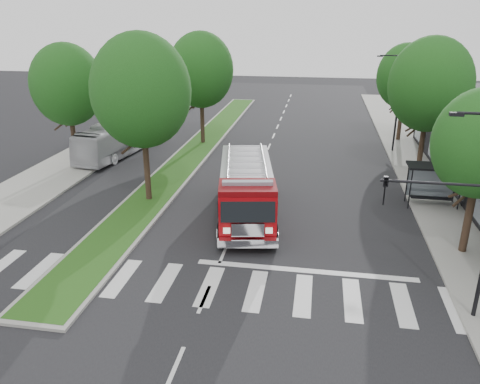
% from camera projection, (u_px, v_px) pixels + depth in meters
% --- Properties ---
extents(ground, '(140.00, 140.00, 0.00)m').
position_uv_depth(ground, '(224.00, 253.00, 22.87)').
color(ground, black).
rests_on(ground, ground).
extents(sidewalk_right, '(5.00, 80.00, 0.15)m').
position_uv_depth(sidewalk_right, '(445.00, 195.00, 30.09)').
color(sidewalk_right, gray).
rests_on(sidewalk_right, ground).
extents(sidewalk_left, '(5.00, 80.00, 0.15)m').
position_uv_depth(sidewalk_left, '(58.00, 172.00, 34.34)').
color(sidewalk_left, gray).
rests_on(sidewalk_left, ground).
extents(median, '(3.00, 50.00, 0.15)m').
position_uv_depth(median, '(197.00, 149.00, 40.37)').
color(median, gray).
rests_on(median, ground).
extents(bus_shelter, '(3.20, 1.60, 2.61)m').
position_uv_depth(bus_shelter, '(434.00, 174.00, 27.89)').
color(bus_shelter, black).
rests_on(bus_shelter, ground).
extents(tree_right_mid, '(5.60, 5.60, 9.72)m').
position_uv_depth(tree_right_mid, '(430.00, 85.00, 31.65)').
color(tree_right_mid, black).
rests_on(tree_right_mid, ground).
extents(tree_right_far, '(5.00, 5.00, 8.73)m').
position_uv_depth(tree_right_far, '(406.00, 76.00, 41.09)').
color(tree_right_far, black).
rests_on(tree_right_far, ground).
extents(tree_median_near, '(5.80, 5.80, 10.16)m').
position_uv_depth(tree_median_near, '(141.00, 91.00, 26.92)').
color(tree_median_near, black).
rests_on(tree_median_near, ground).
extents(tree_median_far, '(5.60, 5.60, 9.72)m').
position_uv_depth(tree_median_far, '(201.00, 70.00, 39.93)').
color(tree_median_far, black).
rests_on(tree_median_far, ground).
extents(tree_left_mid, '(5.20, 5.20, 9.16)m').
position_uv_depth(tree_left_mid, '(67.00, 85.00, 33.94)').
color(tree_left_mid, black).
rests_on(tree_left_mid, ground).
extents(streetlight_right_near, '(4.08, 0.22, 8.00)m').
position_uv_depth(streetlight_right_near, '(469.00, 205.00, 16.47)').
color(streetlight_right_near, black).
rests_on(streetlight_right_near, ground).
extents(streetlight_right_far, '(2.11, 0.20, 8.00)m').
position_uv_depth(streetlight_right_far, '(396.00, 99.00, 38.07)').
color(streetlight_right_far, black).
rests_on(streetlight_right_far, ground).
extents(fire_engine, '(4.53, 10.07, 3.37)m').
position_uv_depth(fire_engine, '(246.00, 190.00, 26.53)').
color(fire_engine, '#640508').
rests_on(fire_engine, ground).
extents(city_bus, '(3.65, 10.38, 2.83)m').
position_uv_depth(city_bus, '(119.00, 138.00, 38.57)').
color(city_bus, '#B9B9BD').
rests_on(city_bus, ground).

